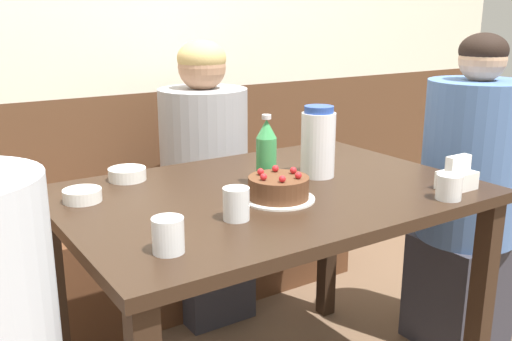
{
  "coord_description": "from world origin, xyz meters",
  "views": [
    {
      "loc": [
        -0.95,
        -1.38,
        1.3
      ],
      "look_at": [
        -0.01,
        0.05,
        0.83
      ],
      "focal_mm": 40.0,
      "sensor_mm": 36.0,
      "label": 1
    }
  ],
  "objects_px": {
    "bowl_soup_white": "(82,195)",
    "glass_tumbler_short": "(449,187)",
    "person_pale_blue_shirt": "(205,185)",
    "glass_shot_small": "(236,204)",
    "water_pitcher": "(318,142)",
    "napkin_holder": "(457,177)",
    "birthday_cake": "(279,188)",
    "bowl_rice_small": "(127,174)",
    "glass_water_tall": "(168,235)",
    "bench_seat": "(163,260)",
    "soju_bottle": "(266,152)",
    "person_teal_shirt": "(468,198)"
  },
  "relations": [
    {
      "from": "water_pitcher",
      "to": "person_pale_blue_shirt",
      "type": "height_order",
      "value": "person_pale_blue_shirt"
    },
    {
      "from": "glass_water_tall",
      "to": "person_teal_shirt",
      "type": "distance_m",
      "value": 1.38
    },
    {
      "from": "birthday_cake",
      "to": "napkin_holder",
      "type": "relative_size",
      "value": 1.93
    },
    {
      "from": "glass_tumbler_short",
      "to": "soju_bottle",
      "type": "bearing_deg",
      "value": 131.44
    },
    {
      "from": "glass_tumbler_short",
      "to": "person_teal_shirt",
      "type": "height_order",
      "value": "person_teal_shirt"
    },
    {
      "from": "glass_tumbler_short",
      "to": "person_pale_blue_shirt",
      "type": "height_order",
      "value": "person_pale_blue_shirt"
    },
    {
      "from": "soju_bottle",
      "to": "napkin_holder",
      "type": "bearing_deg",
      "value": -37.52
    },
    {
      "from": "glass_water_tall",
      "to": "glass_shot_small",
      "type": "relative_size",
      "value": 0.95
    },
    {
      "from": "soju_bottle",
      "to": "glass_water_tall",
      "type": "distance_m",
      "value": 0.58
    },
    {
      "from": "napkin_holder",
      "to": "person_pale_blue_shirt",
      "type": "xyz_separation_m",
      "value": [
        -0.34,
        1.01,
        -0.22
      ]
    },
    {
      "from": "soju_bottle",
      "to": "bowl_rice_small",
      "type": "distance_m",
      "value": 0.46
    },
    {
      "from": "birthday_cake",
      "to": "glass_water_tall",
      "type": "bearing_deg",
      "value": -158.06
    },
    {
      "from": "bench_seat",
      "to": "person_pale_blue_shirt",
      "type": "height_order",
      "value": "person_pale_blue_shirt"
    },
    {
      "from": "bench_seat",
      "to": "bowl_soup_white",
      "type": "xyz_separation_m",
      "value": [
        -0.51,
        -0.63,
        0.57
      ]
    },
    {
      "from": "bowl_rice_small",
      "to": "glass_shot_small",
      "type": "height_order",
      "value": "glass_shot_small"
    },
    {
      "from": "napkin_holder",
      "to": "bench_seat",
      "type": "bearing_deg",
      "value": 112.87
    },
    {
      "from": "bench_seat",
      "to": "glass_shot_small",
      "type": "distance_m",
      "value": 1.19
    },
    {
      "from": "glass_water_tall",
      "to": "person_pale_blue_shirt",
      "type": "relative_size",
      "value": 0.07
    },
    {
      "from": "bench_seat",
      "to": "glass_shot_small",
      "type": "bearing_deg",
      "value": -102.55
    },
    {
      "from": "birthday_cake",
      "to": "water_pitcher",
      "type": "height_order",
      "value": "water_pitcher"
    },
    {
      "from": "bowl_rice_small",
      "to": "glass_tumbler_short",
      "type": "bearing_deg",
      "value": -44.8
    },
    {
      "from": "bowl_soup_white",
      "to": "glass_water_tall",
      "type": "xyz_separation_m",
      "value": [
        0.05,
        -0.47,
        0.02
      ]
    },
    {
      "from": "bench_seat",
      "to": "bowl_soup_white",
      "type": "relative_size",
      "value": 17.28
    },
    {
      "from": "birthday_cake",
      "to": "person_pale_blue_shirt",
      "type": "bearing_deg",
      "value": 77.1
    },
    {
      "from": "birthday_cake",
      "to": "glass_tumbler_short",
      "type": "height_order",
      "value": "birthday_cake"
    },
    {
      "from": "bowl_rice_small",
      "to": "glass_tumbler_short",
      "type": "xyz_separation_m",
      "value": [
        0.71,
        -0.7,
        0.02
      ]
    },
    {
      "from": "bench_seat",
      "to": "person_teal_shirt",
      "type": "relative_size",
      "value": 1.54
    },
    {
      "from": "person_pale_blue_shirt",
      "to": "glass_shot_small",
      "type": "bearing_deg",
      "value": -23.11
    },
    {
      "from": "bowl_soup_white",
      "to": "person_teal_shirt",
      "type": "relative_size",
      "value": 0.09
    },
    {
      "from": "napkin_holder",
      "to": "water_pitcher",
      "type": "bearing_deg",
      "value": 127.13
    },
    {
      "from": "water_pitcher",
      "to": "napkin_holder",
      "type": "distance_m",
      "value": 0.44
    },
    {
      "from": "bowl_rice_small",
      "to": "birthday_cake",
      "type": "bearing_deg",
      "value": -56.16
    },
    {
      "from": "napkin_holder",
      "to": "glass_shot_small",
      "type": "distance_m",
      "value": 0.72
    },
    {
      "from": "bowl_rice_small",
      "to": "glass_shot_small",
      "type": "distance_m",
      "value": 0.52
    },
    {
      "from": "water_pitcher",
      "to": "person_teal_shirt",
      "type": "distance_m",
      "value": 0.73
    },
    {
      "from": "napkin_holder",
      "to": "bowl_soup_white",
      "type": "height_order",
      "value": "napkin_holder"
    },
    {
      "from": "birthday_cake",
      "to": "glass_water_tall",
      "type": "relative_size",
      "value": 2.59
    },
    {
      "from": "birthday_cake",
      "to": "glass_shot_small",
      "type": "distance_m",
      "value": 0.2
    },
    {
      "from": "person_pale_blue_shirt",
      "to": "person_teal_shirt",
      "type": "bearing_deg",
      "value": 43.99
    },
    {
      "from": "bowl_soup_white",
      "to": "bowl_rice_small",
      "type": "distance_m",
      "value": 0.23
    },
    {
      "from": "water_pitcher",
      "to": "soju_bottle",
      "type": "xyz_separation_m",
      "value": [
        -0.2,
        0.01,
        -0.01
      ]
    },
    {
      "from": "birthday_cake",
      "to": "glass_water_tall",
      "type": "distance_m",
      "value": 0.46
    },
    {
      "from": "glass_shot_small",
      "to": "person_pale_blue_shirt",
      "type": "distance_m",
      "value": 0.97
    },
    {
      "from": "bowl_soup_white",
      "to": "person_teal_shirt",
      "type": "height_order",
      "value": "person_teal_shirt"
    },
    {
      "from": "water_pitcher",
      "to": "glass_shot_small",
      "type": "distance_m",
      "value": 0.49
    },
    {
      "from": "bowl_soup_white",
      "to": "glass_tumbler_short",
      "type": "relative_size",
      "value": 1.48
    },
    {
      "from": "glass_tumbler_short",
      "to": "bowl_rice_small",
      "type": "bearing_deg",
      "value": 135.2
    },
    {
      "from": "soju_bottle",
      "to": "person_teal_shirt",
      "type": "relative_size",
      "value": 0.18
    },
    {
      "from": "birthday_cake",
      "to": "person_pale_blue_shirt",
      "type": "height_order",
      "value": "person_pale_blue_shirt"
    },
    {
      "from": "glass_tumbler_short",
      "to": "glass_shot_small",
      "type": "bearing_deg",
      "value": 162.28
    }
  ]
}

